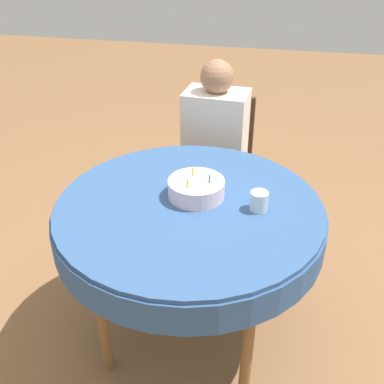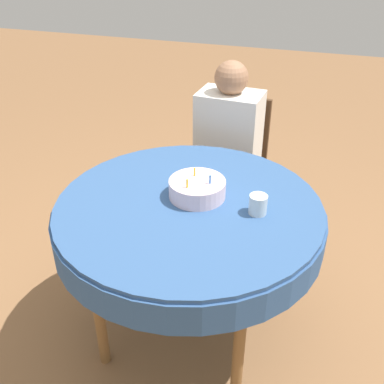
{
  "view_description": "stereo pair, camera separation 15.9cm",
  "coord_description": "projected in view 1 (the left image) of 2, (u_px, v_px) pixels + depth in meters",
  "views": [
    {
      "loc": [
        0.37,
        -1.61,
        1.85
      ],
      "look_at": [
        0.01,
        0.02,
        0.82
      ],
      "focal_mm": 42.0,
      "sensor_mm": 36.0,
      "label": 1
    },
    {
      "loc": [
        0.52,
        -1.57,
        1.85
      ],
      "look_at": [
        0.01,
        0.02,
        0.82
      ],
      "focal_mm": 42.0,
      "sensor_mm": 36.0,
      "label": 2
    }
  ],
  "objects": [
    {
      "name": "drinking_glass",
      "position": [
        259.0,
        201.0,
        1.9
      ],
      "size": [
        0.08,
        0.08,
        0.09
      ],
      "color": "silver",
      "rests_on": "dining_table"
    },
    {
      "name": "chair",
      "position": [
        217.0,
        164.0,
        2.92
      ],
      "size": [
        0.48,
        0.48,
        0.9
      ],
      "rotation": [
        0.0,
        0.0,
        -0.07
      ],
      "color": "#4C331E",
      "rests_on": "ground_plane"
    },
    {
      "name": "dining_table",
      "position": [
        189.0,
        220.0,
        2.01
      ],
      "size": [
        1.2,
        1.2,
        0.78
      ],
      "color": "#335689",
      "rests_on": "ground_plane"
    },
    {
      "name": "person",
      "position": [
        215.0,
        139.0,
        2.73
      ],
      "size": [
        0.38,
        0.36,
        1.17
      ],
      "rotation": [
        0.0,
        0.0,
        -0.07
      ],
      "color": "#9E7051",
      "rests_on": "ground_plane"
    },
    {
      "name": "ground_plane",
      "position": [
        190.0,
        327.0,
        2.37
      ],
      "size": [
        12.0,
        12.0,
        0.0
      ],
      "primitive_type": "plane",
      "color": "#8C603D"
    },
    {
      "name": "birthday_cake",
      "position": [
        196.0,
        188.0,
        2.0
      ],
      "size": [
        0.25,
        0.25,
        0.12
      ],
      "color": "silver",
      "rests_on": "dining_table"
    }
  ]
}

